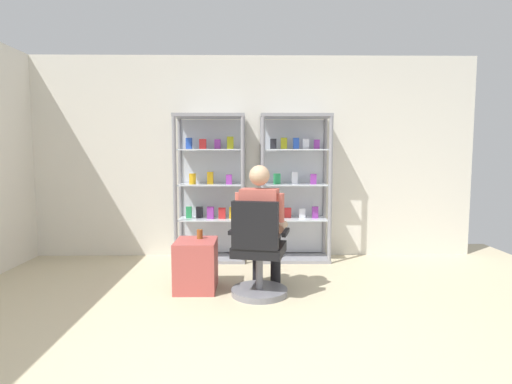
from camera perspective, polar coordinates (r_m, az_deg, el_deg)
name	(u,v)px	position (r m, az deg, el deg)	size (l,w,h in m)	color
ground_plane	(255,366)	(2.92, -0.16, -23.29)	(7.20, 7.20, 0.00)	#C6B793
back_wall	(253,157)	(5.56, -0.49, 4.89)	(6.00, 0.10, 2.70)	silver
display_cabinet_left	(211,187)	(5.36, -6.35, 0.70)	(0.90, 0.45, 1.90)	gray
display_cabinet_right	(294,187)	(5.37, 5.40, 0.75)	(0.90, 0.45, 1.90)	gray
office_chair	(258,257)	(4.00, 0.32, -9.16)	(0.61, 0.58, 0.96)	slate
seated_shopkeeper	(262,222)	(4.09, 0.78, -4.27)	(0.55, 0.61, 1.29)	black
storage_crate	(196,265)	(4.29, -8.42, -10.10)	(0.41, 0.47, 0.51)	#B24C47
tea_glass	(200,234)	(4.30, -7.91, -5.88)	(0.06, 0.06, 0.10)	brown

